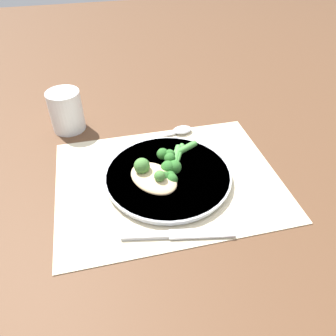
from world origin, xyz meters
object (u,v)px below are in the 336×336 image
(chicken_fillet, at_px, (154,178))
(broccoli_stalk_right, at_px, (172,165))
(knife, at_px, (176,234))
(spoon, at_px, (176,131))
(water_glass, at_px, (66,111))
(plate, at_px, (168,176))
(broccoli_stalk_front, at_px, (171,172))
(broccoli_stalk_rear, at_px, (171,154))

(chicken_fillet, bearing_deg, broccoli_stalk_right, -148.28)
(broccoli_stalk_right, height_order, knife, broccoli_stalk_right)
(spoon, relative_size, water_glass, 1.59)
(plate, height_order, spoon, plate)
(plate, distance_m, broccoli_stalk_front, 0.02)
(spoon, height_order, water_glass, water_glass)
(broccoli_stalk_front, distance_m, broccoli_stalk_right, 0.02)
(broccoli_stalk_right, xyz_separation_m, knife, (0.03, 0.16, -0.03))
(chicken_fillet, relative_size, spoon, 0.82)
(broccoli_stalk_front, bearing_deg, knife, 104.33)
(broccoli_stalk_rear, xyz_separation_m, knife, (0.04, 0.20, -0.02))
(broccoli_stalk_front, height_order, knife, broccoli_stalk_front)
(chicken_fillet, bearing_deg, water_glass, -58.21)
(chicken_fillet, xyz_separation_m, broccoli_stalk_right, (-0.05, -0.03, 0.00))
(plate, xyz_separation_m, chicken_fillet, (0.03, 0.02, 0.02))
(chicken_fillet, relative_size, broccoli_stalk_front, 1.10)
(chicken_fillet, distance_m, spoon, 0.20)
(broccoli_stalk_front, bearing_deg, chicken_fillet, 39.58)
(broccoli_stalk_right, relative_size, spoon, 0.60)
(broccoli_stalk_right, height_order, water_glass, water_glass)
(broccoli_stalk_right, distance_m, knife, 0.16)
(broccoli_stalk_rear, relative_size, knife, 0.49)
(broccoli_stalk_front, xyz_separation_m, spoon, (-0.05, -0.17, -0.02))
(broccoli_stalk_front, bearing_deg, broccoli_stalk_right, -87.51)
(plate, bearing_deg, knife, 82.34)
(plate, distance_m, water_glass, 0.32)
(broccoli_stalk_rear, relative_size, water_glass, 0.95)
(broccoli_stalk_right, bearing_deg, chicken_fillet, 58.40)
(plate, bearing_deg, broccoli_stalk_rear, -111.64)
(broccoli_stalk_rear, height_order, water_glass, water_glass)
(chicken_fillet, height_order, broccoli_stalk_rear, broccoli_stalk_rear)
(broccoli_stalk_front, xyz_separation_m, broccoli_stalk_rear, (-0.01, -0.06, 0.00))
(broccoli_stalk_rear, distance_m, spoon, 0.12)
(spoon, distance_m, water_glass, 0.28)
(plate, height_order, broccoli_stalk_front, broccoli_stalk_front)
(chicken_fillet, distance_m, broccoli_stalk_right, 0.05)
(broccoli_stalk_front, xyz_separation_m, knife, (0.02, 0.14, -0.02))
(chicken_fillet, bearing_deg, plate, -151.40)
(broccoli_stalk_front, height_order, broccoli_stalk_rear, same)
(knife, bearing_deg, plate, -177.02)
(broccoli_stalk_right, xyz_separation_m, spoon, (-0.05, -0.15, -0.02))
(broccoli_stalk_front, distance_m, broccoli_stalk_rear, 0.06)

